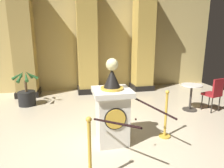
{
  "coord_description": "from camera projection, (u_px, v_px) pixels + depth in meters",
  "views": [
    {
      "loc": [
        -0.66,
        -3.44,
        2.07
      ],
      "look_at": [
        0.1,
        0.11,
        1.2
      ],
      "focal_mm": 31.72,
      "sensor_mm": 36.0,
      "label": 1
    }
  ],
  "objects": [
    {
      "name": "stanchion_far",
      "position": [
        165.0,
        121.0,
        4.12
      ],
      "size": [
        0.24,
        0.24,
        1.02
      ],
      "color": "gold",
      "rests_on": "ground_plane"
    },
    {
      "name": "column_right",
      "position": [
        143.0,
        40.0,
        7.61
      ],
      "size": [
        0.84,
        0.84,
        3.94
      ],
      "color": "black",
      "rests_on": "ground_plane"
    },
    {
      "name": "pedestal_clock",
      "position": [
        112.0,
        111.0,
        3.85
      ],
      "size": [
        0.72,
        0.72,
        1.69
      ],
      "color": "silver",
      "rests_on": "ground_plane"
    },
    {
      "name": "cafe_table",
      "position": [
        191.0,
        94.0,
        5.63
      ],
      "size": [
        0.57,
        0.57,
        0.76
      ],
      "color": "#332D28",
      "rests_on": "ground_plane"
    },
    {
      "name": "potted_palm_left",
      "position": [
        27.0,
        94.0,
        6.08
      ],
      "size": [
        0.79,
        0.74,
        1.11
      ],
      "color": "black",
      "rests_on": "ground_plane"
    },
    {
      "name": "column_centre_rear",
      "position": [
        87.0,
        40.0,
        7.16
      ],
      "size": [
        0.83,
        0.83,
        3.94
      ],
      "color": "black",
      "rests_on": "ground_plane"
    },
    {
      "name": "cafe_chair_red",
      "position": [
        214.0,
        92.0,
        5.51
      ],
      "size": [
        0.49,
        0.49,
        0.96
      ],
      "color": "black",
      "rests_on": "ground_plane"
    },
    {
      "name": "stanchion_near",
      "position": [
        90.0,
        162.0,
        2.77
      ],
      "size": [
        0.24,
        0.24,
        1.04
      ],
      "color": "gold",
      "rests_on": "ground_plane"
    },
    {
      "name": "velvet_rope",
      "position": [
        136.0,
        114.0,
        3.35
      ],
      "size": [
        1.41,
        1.4,
        0.22
      ],
      "color": "black"
    },
    {
      "name": "column_left",
      "position": [
        23.0,
        40.0,
        6.72
      ],
      "size": [
        0.81,
        0.81,
        3.94
      ],
      "color": "black",
      "rests_on": "ground_plane"
    },
    {
      "name": "back_wall",
      "position": [
        86.0,
        37.0,
        7.69
      ],
      "size": [
        10.6,
        0.16,
        4.11
      ],
      "primitive_type": "cube",
      "color": "tan",
      "rests_on": "ground_plane"
    },
    {
      "name": "ground_plane",
      "position": [
        108.0,
        145.0,
        3.88
      ],
      "size": [
        10.6,
        10.6,
        0.0
      ],
      "primitive_type": "plane",
      "color": "beige"
    }
  ]
}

